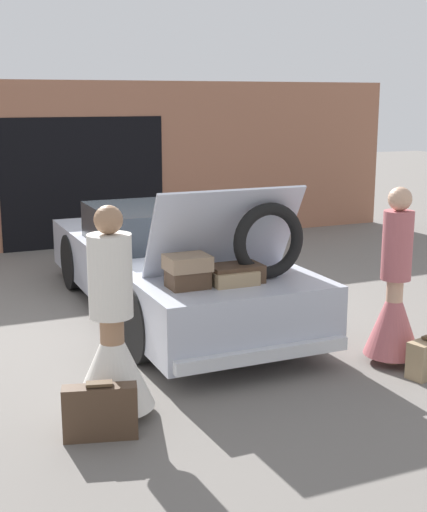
{
  "coord_description": "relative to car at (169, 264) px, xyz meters",
  "views": [
    {
      "loc": [
        -2.81,
        -7.77,
        2.52
      ],
      "look_at": [
        0.0,
        -1.33,
        0.95
      ],
      "focal_mm": 50.0,
      "sensor_mm": 36.0,
      "label": 1
    }
  ],
  "objects": [
    {
      "name": "ground_plane",
      "position": [
        -0.0,
        0.01,
        -0.58
      ],
      "size": [
        40.0,
        40.0,
        0.0
      ],
      "primitive_type": "plane",
      "color": "slate"
    },
    {
      "name": "person_right",
      "position": [
        1.4,
        -2.44,
        0.04
      ],
      "size": [
        0.55,
        0.55,
        1.71
      ],
      "rotation": [
        0.0,
        0.0,
        1.78
      ],
      "color": "tan",
      "rests_on": "ground_plane"
    },
    {
      "name": "car",
      "position": [
        0.0,
        0.0,
        0.0
      ],
      "size": [
        1.83,
        4.91,
        1.69
      ],
      "color": "#B2B7C6",
      "rests_on": "ground_plane"
    },
    {
      "name": "suitcase_beside_left_person",
      "position": [
        -1.61,
        -2.87,
        -0.37
      ],
      "size": [
        0.58,
        0.29,
        0.45
      ],
      "color": "#473323",
      "rests_on": "ground_plane"
    },
    {
      "name": "garage_wall_back",
      "position": [
        -0.0,
        4.26,
        0.81
      ],
      "size": [
        12.0,
        0.14,
        2.8
      ],
      "color": "#9E664C",
      "rests_on": "ground_plane"
    },
    {
      "name": "person_left",
      "position": [
        -1.4,
        -2.51,
        0.03
      ],
      "size": [
        0.66,
        0.66,
        1.72
      ],
      "rotation": [
        0.0,
        0.0,
        -1.43
      ],
      "color": "#997051",
      "rests_on": "ground_plane"
    }
  ]
}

